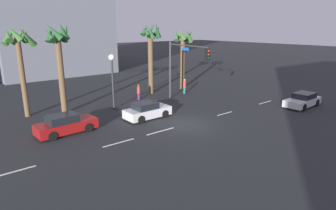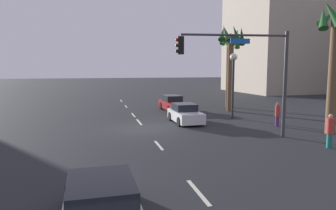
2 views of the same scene
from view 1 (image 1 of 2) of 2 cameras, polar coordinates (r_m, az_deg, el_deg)
The scene contains 18 objects.
ground_plane at distance 22.40m, azimuth 3.58°, elevation -3.92°, with size 220.00×220.00×0.00m, color #232628.
lane_stripe_1 at distance 17.46m, azimuth -28.15°, elevation -11.62°, with size 1.91×0.14×0.01m, color silver.
lane_stripe_2 at distance 19.19m, azimuth -9.87°, elevation -7.50°, with size 2.31×0.14×0.01m, color silver.
lane_stripe_3 at distance 20.92m, azimuth -1.51°, elevation -5.31°, with size 2.49×0.14×0.01m, color silver.
lane_stripe_4 at distance 25.61m, azimuth 11.38°, elevation -1.69°, with size 1.93×0.14×0.01m, color silver.
lane_stripe_5 at distance 30.44m, azimuth 18.95°, elevation 0.49°, with size 2.12×0.14×0.01m, color silver.
car_0 at distance 30.20m, azimuth 25.48°, elevation 0.88°, with size 4.32×1.94×1.31m.
car_1 at distance 23.77m, azimuth -4.24°, elevation -1.17°, with size 3.93×1.86×1.38m.
car_2 at distance 21.66m, azimuth -19.92°, elevation -3.72°, with size 4.30×1.98×1.41m.
traffic_signal at distance 27.90m, azimuth 2.90°, elevation 8.67°, with size 0.99×6.32×5.98m.
streetlamp at distance 26.16m, azimuth -11.17°, elevation 6.86°, with size 0.56×0.56×5.08m.
pedestrian_0 at distance 32.59m, azimuth 3.35°, elevation 3.86°, with size 0.47×0.47×1.70m.
pedestrian_1 at distance 29.83m, azimuth -5.93°, elevation 2.66°, with size 0.35×0.35×1.64m.
palm_tree_0 at distance 32.22m, azimuth -3.44°, elevation 11.92°, with size 2.22×2.52×7.94m.
palm_tree_1 at distance 25.94m, azimuth -21.11°, elevation 10.28°, with size 2.59×2.80×7.84m.
palm_tree_2 at distance 26.29m, azimuth -27.75°, elevation 9.96°, with size 2.63×2.83×7.58m.
palm_tree_3 at distance 34.67m, azimuth 3.03°, elevation 11.47°, with size 2.58×2.62×7.35m.
building_0 at distance 67.11m, azimuth -26.45°, elevation 17.54°, with size 20.53×14.23×23.35m, color #B2A38E.
Camera 1 is at (-14.20, -15.67, 7.40)m, focal length 30.27 mm.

